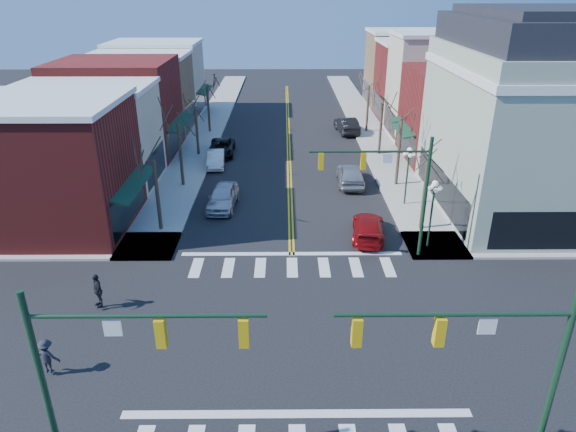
{
  "coord_description": "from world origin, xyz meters",
  "views": [
    {
      "loc": [
        -0.43,
        -18.89,
        14.56
      ],
      "look_at": [
        -0.23,
        7.05,
        2.8
      ],
      "focal_mm": 32.0,
      "sensor_mm": 36.0,
      "label": 1
    }
  ],
  "objects_px": {
    "victorian_corner": "(541,115)",
    "lamppost_corner": "(433,203)",
    "car_right_far": "(347,125)",
    "car_left_near": "(223,197)",
    "car_right_mid": "(350,174)",
    "car_left_far": "(222,147)",
    "pedestrian_dark_a": "(98,290)",
    "pedestrian_dark_b": "(47,356)",
    "lamppost_midblock": "(408,166)",
    "car_left_mid": "(216,159)",
    "car_right_near": "(368,227)"
  },
  "relations": [
    {
      "from": "car_right_mid",
      "to": "pedestrian_dark_a",
      "type": "bearing_deg",
      "value": 51.56
    },
    {
      "from": "car_left_near",
      "to": "car_right_far",
      "type": "xyz_separation_m",
      "value": [
        11.04,
        20.01,
        0.04
      ]
    },
    {
      "from": "lamppost_corner",
      "to": "pedestrian_dark_b",
      "type": "bearing_deg",
      "value": -149.1
    },
    {
      "from": "lamppost_midblock",
      "to": "car_right_far",
      "type": "distance_m",
      "value": 20.02
    },
    {
      "from": "car_left_near",
      "to": "pedestrian_dark_a",
      "type": "bearing_deg",
      "value": -106.27
    },
    {
      "from": "victorian_corner",
      "to": "lamppost_midblock",
      "type": "height_order",
      "value": "victorian_corner"
    },
    {
      "from": "car_right_near",
      "to": "car_right_mid",
      "type": "xyz_separation_m",
      "value": [
        0.0,
        9.36,
        0.16
      ]
    },
    {
      "from": "car_right_near",
      "to": "pedestrian_dark_b",
      "type": "distance_m",
      "value": 19.28
    },
    {
      "from": "lamppost_corner",
      "to": "car_right_mid",
      "type": "distance_m",
      "value": 11.54
    },
    {
      "from": "lamppost_corner",
      "to": "car_left_near",
      "type": "distance_m",
      "value": 14.61
    },
    {
      "from": "car_right_mid",
      "to": "pedestrian_dark_a",
      "type": "xyz_separation_m",
      "value": [
        -14.3,
        -17.02,
        0.18
      ]
    },
    {
      "from": "car_left_mid",
      "to": "car_left_far",
      "type": "distance_m",
      "value": 3.42
    },
    {
      "from": "car_left_mid",
      "to": "car_left_far",
      "type": "bearing_deg",
      "value": 83.07
    },
    {
      "from": "car_left_near",
      "to": "pedestrian_dark_a",
      "type": "distance_m",
      "value": 13.35
    },
    {
      "from": "car_left_mid",
      "to": "car_right_near",
      "type": "relative_size",
      "value": 0.86
    },
    {
      "from": "car_left_mid",
      "to": "car_left_far",
      "type": "relative_size",
      "value": 0.83
    },
    {
      "from": "car_right_near",
      "to": "car_left_near",
      "type": "bearing_deg",
      "value": -18.84
    },
    {
      "from": "lamppost_midblock",
      "to": "lamppost_corner",
      "type": "bearing_deg",
      "value": -90.0
    },
    {
      "from": "victorian_corner",
      "to": "car_left_mid",
      "type": "height_order",
      "value": "victorian_corner"
    },
    {
      "from": "car_left_near",
      "to": "pedestrian_dark_b",
      "type": "relative_size",
      "value": 3.03
    },
    {
      "from": "car_right_near",
      "to": "car_right_far",
      "type": "height_order",
      "value": "car_right_far"
    },
    {
      "from": "lamppost_corner",
      "to": "car_right_near",
      "type": "relative_size",
      "value": 0.91
    },
    {
      "from": "car_left_near",
      "to": "car_right_far",
      "type": "distance_m",
      "value": 22.85
    },
    {
      "from": "victorian_corner",
      "to": "lamppost_midblock",
      "type": "bearing_deg",
      "value": 176.55
    },
    {
      "from": "car_left_mid",
      "to": "lamppost_midblock",
      "type": "bearing_deg",
      "value": -35.85
    },
    {
      "from": "car_right_mid",
      "to": "car_right_far",
      "type": "distance_m",
      "value": 15.55
    },
    {
      "from": "victorian_corner",
      "to": "car_left_far",
      "type": "bearing_deg",
      "value": 150.76
    },
    {
      "from": "car_right_mid",
      "to": "pedestrian_dark_b",
      "type": "height_order",
      "value": "car_right_mid"
    },
    {
      "from": "victorian_corner",
      "to": "lamppost_corner",
      "type": "relative_size",
      "value": 3.29
    },
    {
      "from": "car_left_far",
      "to": "car_right_mid",
      "type": "xyz_separation_m",
      "value": [
        11.07,
        -7.92,
        0.17
      ]
    },
    {
      "from": "car_left_far",
      "to": "lamppost_corner",
      "type": "bearing_deg",
      "value": -53.49
    },
    {
      "from": "victorian_corner",
      "to": "car_right_mid",
      "type": "height_order",
      "value": "victorian_corner"
    },
    {
      "from": "lamppost_corner",
      "to": "pedestrian_dark_a",
      "type": "height_order",
      "value": "lamppost_corner"
    },
    {
      "from": "victorian_corner",
      "to": "pedestrian_dark_b",
      "type": "height_order",
      "value": "victorian_corner"
    },
    {
      "from": "car_right_far",
      "to": "pedestrian_dark_b",
      "type": "xyz_separation_m",
      "value": [
        -16.24,
        -37.2,
        0.08
      ]
    },
    {
      "from": "car_left_near",
      "to": "lamppost_corner",
      "type": "bearing_deg",
      "value": -21.51
    },
    {
      "from": "car_right_far",
      "to": "car_left_near",
      "type": "bearing_deg",
      "value": 53.73
    },
    {
      "from": "lamppost_corner",
      "to": "car_right_mid",
      "type": "relative_size",
      "value": 0.87
    },
    {
      "from": "car_left_mid",
      "to": "car_right_near",
      "type": "xyz_separation_m",
      "value": [
        11.2,
        -13.87,
        0.01
      ]
    },
    {
      "from": "lamppost_corner",
      "to": "pedestrian_dark_a",
      "type": "relative_size",
      "value": 2.45
    },
    {
      "from": "car_left_far",
      "to": "pedestrian_dark_a",
      "type": "distance_m",
      "value": 25.15
    },
    {
      "from": "car_left_near",
      "to": "pedestrian_dark_b",
      "type": "bearing_deg",
      "value": -102.48
    },
    {
      "from": "victorian_corner",
      "to": "car_left_near",
      "type": "xyz_separation_m",
      "value": [
        -21.3,
        0.3,
        -5.86
      ]
    },
    {
      "from": "pedestrian_dark_a",
      "to": "pedestrian_dark_b",
      "type": "distance_m",
      "value": 4.72
    },
    {
      "from": "lamppost_midblock",
      "to": "car_left_mid",
      "type": "xyz_separation_m",
      "value": [
        -14.6,
        8.83,
        -2.29
      ]
    },
    {
      "from": "lamppost_corner",
      "to": "car_right_mid",
      "type": "height_order",
      "value": "lamppost_corner"
    },
    {
      "from": "lamppost_corner",
      "to": "car_left_mid",
      "type": "distance_m",
      "value": 21.3
    },
    {
      "from": "car_left_near",
      "to": "car_right_mid",
      "type": "bearing_deg",
      "value": 29.58
    },
    {
      "from": "car_left_far",
      "to": "car_right_mid",
      "type": "bearing_deg",
      "value": -36.75
    },
    {
      "from": "car_right_mid",
      "to": "car_right_far",
      "type": "bearing_deg",
      "value": -93.73
    }
  ]
}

